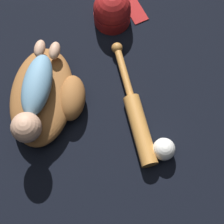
# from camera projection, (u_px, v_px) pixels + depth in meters

# --- Properties ---
(ground_plane) EXTENTS (6.00, 6.00, 0.00)m
(ground_plane) POSITION_uv_depth(u_px,v_px,m) (41.00, 100.00, 1.36)
(ground_plane) COLOR black
(baseball_glove) EXTENTS (0.43, 0.34, 0.10)m
(baseball_glove) POSITION_uv_depth(u_px,v_px,m) (47.00, 97.00, 1.31)
(baseball_glove) COLOR #935B2D
(baseball_glove) RESTS_ON ground
(baby_figure) EXTENTS (0.38, 0.18, 0.10)m
(baby_figure) POSITION_uv_depth(u_px,v_px,m) (34.00, 96.00, 1.21)
(baby_figure) COLOR #6693B2
(baby_figure) RESTS_ON baseball_glove
(baseball_bat) EXTENTS (0.41, 0.32, 0.06)m
(baseball_bat) POSITION_uv_depth(u_px,v_px,m) (136.00, 116.00, 1.31)
(baseball_bat) COLOR #C6843D
(baseball_bat) RESTS_ON ground
(baseball) EXTENTS (0.08, 0.08, 0.08)m
(baseball) POSITION_uv_depth(u_px,v_px,m) (164.00, 149.00, 1.25)
(baseball) COLOR white
(baseball) RESTS_ON ground
(baseball_cap) EXTENTS (0.21, 0.21, 0.14)m
(baseball_cap) POSITION_uv_depth(u_px,v_px,m) (112.00, 11.00, 1.43)
(baseball_cap) COLOR maroon
(baseball_cap) RESTS_ON ground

